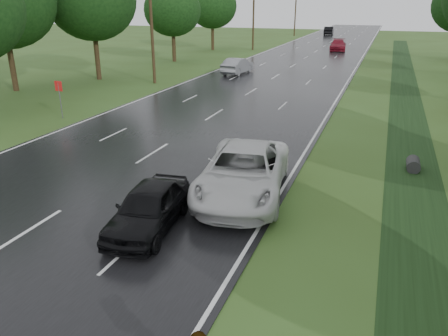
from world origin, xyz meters
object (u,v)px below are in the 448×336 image
dark_sedan (149,207)px  road_sign (59,92)px  white_pickup (243,172)px  silver_sedan (237,66)px

dark_sedan → road_sign: bearing=132.1°
white_pickup → silver_sedan: size_ratio=1.36×
dark_sedan → silver_sedan: bearing=96.9°
road_sign → white_pickup: bearing=-26.6°
road_sign → silver_sedan: road_sign is taller
white_pickup → dark_sedan: size_ratio=1.51×
white_pickup → dark_sedan: bearing=-127.9°
white_pickup → dark_sedan: 4.02m
silver_sedan → road_sign: bearing=82.5°
road_sign → white_pickup: (13.98, -7.00, -0.72)m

